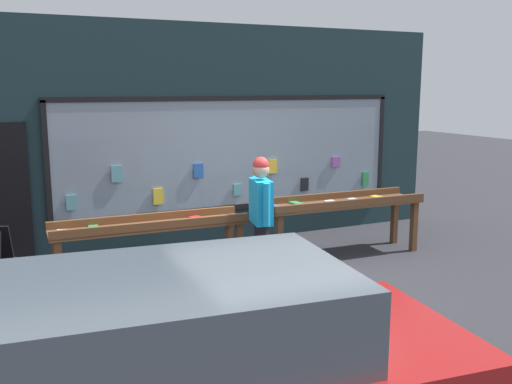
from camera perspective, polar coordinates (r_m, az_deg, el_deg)
name	(u,v)px	position (r m, az deg, el deg)	size (l,w,h in m)	color
ground_plane	(279,285)	(7.66, 2.30, -9.25)	(40.00, 40.00, 0.00)	#2D2D33
shopfront_facade	(212,137)	(9.43, -4.38, 5.47)	(8.40, 0.29, 3.58)	#192D33
display_table_left	(150,231)	(7.68, -10.51, -3.83)	(2.58, 0.64, 0.89)	brown
display_table_right	(342,208)	(8.86, 8.57, -1.55)	(2.59, 0.74, 0.94)	brown
person_browsing	(261,210)	(7.48, 0.50, -1.79)	(0.30, 0.66, 1.70)	black
small_dog	(236,267)	(7.36, -1.98, -7.46)	(0.27, 0.58, 0.46)	white
parked_car	(169,373)	(3.96, -8.68, -17.44)	(4.39, 2.16, 1.41)	#A51919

